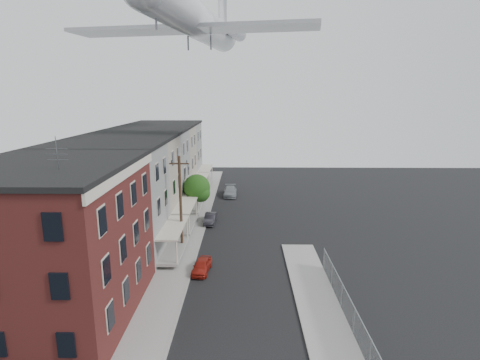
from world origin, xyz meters
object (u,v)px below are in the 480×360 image
(car_mid, at_px, (210,218))
(airplane, at_px, (198,22))
(utility_pole, at_px, (181,202))
(car_far, at_px, (230,191))
(street_tree, at_px, (198,189))
(car_near, at_px, (202,266))

(car_mid, bearing_deg, airplane, -167.73)
(utility_pole, relative_size, car_mid, 2.59)
(car_far, bearing_deg, street_tree, -110.77)
(car_near, relative_size, car_far, 0.70)
(car_near, bearing_deg, street_tree, 104.74)
(street_tree, distance_m, car_mid, 4.11)
(utility_pole, height_order, airplane, airplane)
(car_far, relative_size, airplane, 0.16)
(car_near, distance_m, airplane, 24.33)
(car_mid, xyz_separation_m, car_far, (1.80, 12.09, 0.09))
(utility_pole, relative_size, car_far, 1.98)
(utility_pole, xyz_separation_m, airplane, (1.11, 7.35, 16.99))
(car_near, bearing_deg, car_far, 93.35)
(car_near, height_order, car_far, car_far)
(car_mid, distance_m, car_far, 12.22)
(airplane, bearing_deg, utility_pole, -98.62)
(utility_pole, relative_size, car_near, 2.81)
(street_tree, bearing_deg, airplane, -73.00)
(utility_pole, height_order, car_far, utility_pole)
(street_tree, height_order, car_mid, street_tree)
(utility_pole, xyz_separation_m, car_near, (2.40, -4.66, -4.13))
(car_far, height_order, airplane, airplane)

